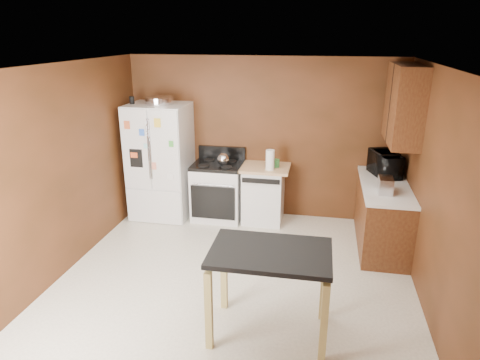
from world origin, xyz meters
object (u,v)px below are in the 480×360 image
(gas_range, at_px, (218,190))
(dishwasher, at_px, (263,193))
(microwave, at_px, (385,165))
(kettle, at_px, (223,159))
(roasting_pan, at_px, (159,100))
(toaster, at_px, (385,185))
(island, at_px, (270,265))
(refrigerator, at_px, (161,161))
(paper_towel, at_px, (270,160))
(pen_cup, at_px, (132,100))
(green_canister, at_px, (276,163))

(gas_range, relative_size, dishwasher, 1.24)
(microwave, relative_size, dishwasher, 0.62)
(gas_range, bearing_deg, kettle, -29.66)
(kettle, bearing_deg, microwave, -0.69)
(roasting_pan, bearing_deg, toaster, -13.28)
(dishwasher, height_order, island, island)
(microwave, xyz_separation_m, refrigerator, (-3.37, 0.03, -0.15))
(roasting_pan, xyz_separation_m, island, (2.03, -2.58, -1.09))
(microwave, bearing_deg, paper_towel, 72.21)
(roasting_pan, distance_m, kettle, 1.30)
(gas_range, xyz_separation_m, dishwasher, (0.72, 0.02, -0.01))
(microwave, height_order, refrigerator, refrigerator)
(pen_cup, distance_m, microwave, 3.83)
(refrigerator, bearing_deg, pen_cup, -171.66)
(kettle, bearing_deg, paper_towel, -4.41)
(pen_cup, height_order, green_canister, pen_cup)
(kettle, xyz_separation_m, island, (1.06, -2.56, -0.23))
(gas_range, bearing_deg, island, -66.11)
(paper_towel, relative_size, dishwasher, 0.34)
(pen_cup, xyz_separation_m, refrigerator, (0.37, 0.05, -0.96))
(pen_cup, height_order, dishwasher, pen_cup)
(toaster, relative_size, island, 0.24)
(dishwasher, bearing_deg, pen_cup, -176.01)
(paper_towel, xyz_separation_m, gas_range, (-0.83, 0.11, -0.58))
(green_canister, height_order, toaster, toaster)
(kettle, relative_size, island, 0.16)
(refrigerator, distance_m, gas_range, 1.01)
(paper_towel, bearing_deg, island, -82.45)
(toaster, relative_size, dishwasher, 0.31)
(green_canister, distance_m, gas_range, 1.02)
(dishwasher, bearing_deg, paper_towel, -52.00)
(toaster, height_order, refrigerator, refrigerator)
(toaster, bearing_deg, dishwasher, 154.12)
(green_canister, bearing_deg, refrigerator, -176.89)
(roasting_pan, bearing_deg, refrigerator, -156.31)
(roasting_pan, distance_m, pen_cup, 0.42)
(paper_towel, distance_m, dishwasher, 0.61)
(pen_cup, height_order, toaster, pen_cup)
(pen_cup, distance_m, gas_range, 1.90)
(microwave, xyz_separation_m, island, (-1.30, -2.53, -0.29))
(roasting_pan, distance_m, green_canister, 1.99)
(dishwasher, bearing_deg, microwave, -3.68)
(refrigerator, bearing_deg, paper_towel, -1.78)
(dishwasher, bearing_deg, green_canister, 4.26)
(green_canister, height_order, gas_range, gas_range)
(green_canister, relative_size, refrigerator, 0.07)
(green_canister, bearing_deg, toaster, -29.83)
(microwave, relative_size, gas_range, 0.50)
(gas_range, distance_m, island, 2.88)
(microwave, xyz_separation_m, gas_range, (-2.46, 0.09, -0.59))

